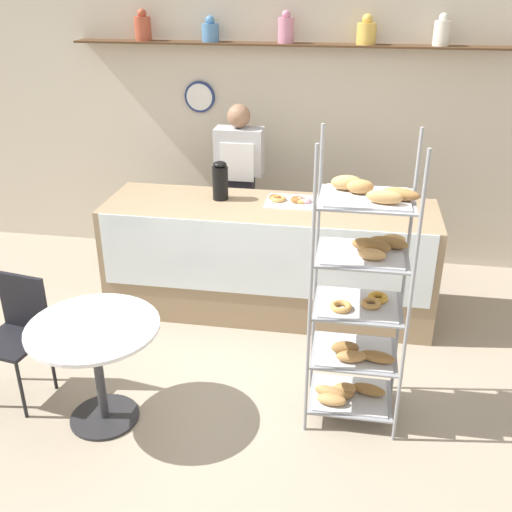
% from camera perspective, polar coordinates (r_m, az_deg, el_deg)
% --- Properties ---
extents(ground_plane, '(14.00, 14.00, 0.00)m').
position_cam_1_polar(ground_plane, '(4.48, -0.78, -11.42)').
color(ground_plane, gray).
extents(back_wall, '(10.00, 0.30, 2.70)m').
position_cam_1_polar(back_wall, '(5.95, 3.06, 12.57)').
color(back_wall, beige).
rests_on(back_wall, ground_plane).
extents(display_counter, '(2.73, 0.80, 0.96)m').
position_cam_1_polar(display_counter, '(5.10, 1.24, -0.24)').
color(display_counter, '#937A5B').
rests_on(display_counter, ground_plane).
extents(pastry_rack, '(0.59, 0.48, 1.89)m').
position_cam_1_polar(pastry_rack, '(3.74, 9.86, -4.37)').
color(pastry_rack, gray).
rests_on(pastry_rack, ground_plane).
extents(person_worker, '(0.44, 0.23, 1.64)m').
position_cam_1_polar(person_worker, '(5.61, -1.57, 6.74)').
color(person_worker, '#282833').
rests_on(person_worker, ground_plane).
extents(cafe_table, '(0.82, 0.82, 0.72)m').
position_cam_1_polar(cafe_table, '(3.92, -15.02, -8.54)').
color(cafe_table, '#262628').
rests_on(cafe_table, ground_plane).
extents(cafe_chair, '(0.44, 0.44, 0.87)m').
position_cam_1_polar(cafe_chair, '(4.35, -21.72, -6.17)').
color(cafe_chair, black).
rests_on(cafe_chair, ground_plane).
extents(coffee_carafe, '(0.13, 0.13, 0.33)m').
position_cam_1_polar(coffee_carafe, '(5.03, -3.43, 7.16)').
color(coffee_carafe, black).
rests_on(coffee_carafe, display_counter).
extents(donut_tray_counter, '(0.42, 0.35, 0.05)m').
position_cam_1_polar(donut_tray_counter, '(4.99, 3.43, 5.31)').
color(donut_tray_counter, white).
rests_on(donut_tray_counter, display_counter).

